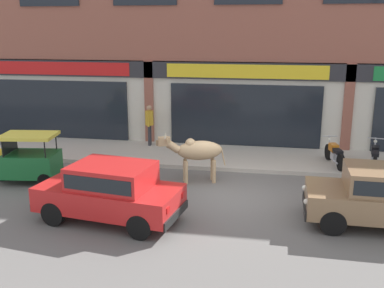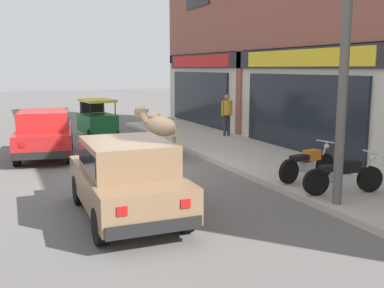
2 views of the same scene
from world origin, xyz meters
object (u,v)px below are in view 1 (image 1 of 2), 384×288
object	(u,v)px
car_1	(383,194)
motorcycle_0	(334,154)
auto_rickshaw	(27,161)
motorcycle_1	(375,156)
car_0	(110,189)
cow	(196,151)
pedestrian	(149,121)

from	to	relation	value
car_1	motorcycle_0	size ratio (longest dim) A/B	2.03
auto_rickshaw	motorcycle_1	xyz separation A→B (m)	(10.84, 2.93, -0.13)
car_0	car_1	distance (m)	6.58
car_1	cow	bearing A→B (deg)	154.23
car_1	auto_rickshaw	xyz separation A→B (m)	(-10.11, 1.53, -0.15)
pedestrian	car_1	bearing A→B (deg)	-39.05
cow	car_1	xyz separation A→B (m)	(4.93, -2.38, -0.19)
car_0	car_1	size ratio (longest dim) A/B	1.03
car_0	motorcycle_0	distance (m)	8.03
cow	motorcycle_0	xyz separation A→B (m)	(4.38, 2.15, -0.48)
motorcycle_1	pedestrian	bearing A→B (deg)	169.31
car_1	motorcycle_0	distance (m)	4.57
pedestrian	cow	bearing A→B (deg)	-55.70
car_0	pedestrian	world-z (taller)	pedestrian
car_1	pedestrian	bearing A→B (deg)	140.95
auto_rickshaw	motorcycle_0	world-z (taller)	auto_rickshaw
car_0	pedestrian	size ratio (longest dim) A/B	2.36
car_1	pedestrian	distance (m)	9.53
car_1	auto_rickshaw	bearing A→B (deg)	171.37
cow	auto_rickshaw	xyz separation A→B (m)	(-5.18, -0.84, -0.35)
car_0	car_1	xyz separation A→B (m)	(6.53, 0.80, 0.00)
car_0	auto_rickshaw	distance (m)	4.27
motorcycle_1	pedestrian	world-z (taller)	pedestrian
motorcycle_0	motorcycle_1	size ratio (longest dim) A/B	1.00
auto_rickshaw	car_1	bearing A→B (deg)	-8.63
motorcycle_0	pedestrian	distance (m)	7.04
cow	pedestrian	xyz separation A→B (m)	(-2.47, 3.62, 0.12)
auto_rickshaw	pedestrian	size ratio (longest dim) A/B	1.29
auto_rickshaw	car_0	bearing A→B (deg)	-33.22
cow	motorcycle_0	size ratio (longest dim) A/B	1.16
motorcycle_0	cow	bearing A→B (deg)	-153.91
cow	auto_rickshaw	world-z (taller)	cow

